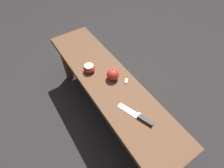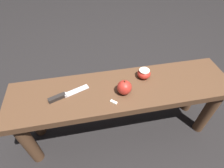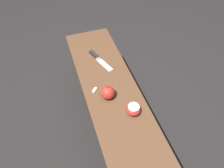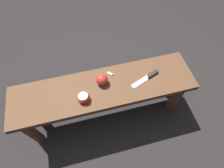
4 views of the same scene
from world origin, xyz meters
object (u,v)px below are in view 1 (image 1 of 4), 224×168
(apple_cut, at_px, (89,68))
(wooden_bench, at_px, (109,89))
(knife, at_px, (140,117))
(apple_whole, at_px, (113,75))

(apple_cut, bearing_deg, wooden_bench, -156.07)
(knife, bearing_deg, apple_cut, -12.70)
(apple_whole, distance_m, apple_cut, 0.17)
(knife, height_order, apple_cut, apple_cut)
(apple_cut, bearing_deg, apple_whole, -146.36)
(knife, height_order, apple_whole, apple_whole)
(wooden_bench, bearing_deg, knife, -179.82)
(apple_whole, height_order, apple_cut, apple_whole)
(wooden_bench, relative_size, apple_cut, 16.37)
(wooden_bench, distance_m, apple_cut, 0.19)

